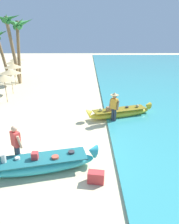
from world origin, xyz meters
TOP-DOWN VIEW (x-y plane):
  - ground_plane at (0.00, 0.00)m, footprint 80.00×80.00m
  - boat_cyan_foreground at (-0.14, -1.28)m, footprint 4.15×1.67m
  - boat_yellow_midground at (3.34, 3.70)m, footprint 3.93×1.82m
  - person_vendor_hatted at (2.91, 2.99)m, footprint 0.56×0.48m
  - person_tourist_customer at (-1.02, -0.94)m, footprint 0.52×0.52m
  - parasol_row_0 at (-4.05, 6.52)m, footprint 1.60×1.60m
  - parasol_row_1 at (-4.36, 8.71)m, footprint 1.60×1.60m
  - parasol_row_2 at (-5.02, 11.48)m, footprint 1.60×1.60m
  - parasol_row_3 at (-5.74, 13.87)m, footprint 1.60×1.60m
  - parasol_row_4 at (-6.22, 16.45)m, footprint 1.60×1.60m
  - palm_tree_tall_inland at (-5.31, 12.18)m, footprint 2.57×2.34m
  - palm_tree_far_behind at (-4.67, 12.84)m, footprint 2.98×2.77m
  - cooler_box at (1.78, -1.90)m, footprint 0.57×0.38m

SIDE VIEW (x-z plane):
  - ground_plane at x=0.00m, z-range 0.00..0.00m
  - cooler_box at x=1.78m, z-range 0.00..0.40m
  - boat_yellow_midground at x=3.34m, z-range -0.11..0.67m
  - boat_cyan_foreground at x=-0.14m, z-range -0.12..0.72m
  - person_tourist_customer at x=-1.02m, z-range 0.10..1.72m
  - person_vendor_hatted at x=2.91m, z-range 0.13..1.80m
  - parasol_row_0 at x=-4.05m, z-range 0.79..2.70m
  - parasol_row_1 at x=-4.36m, z-range 0.79..2.70m
  - parasol_row_2 at x=-5.02m, z-range 0.79..2.70m
  - parasol_row_3 at x=-5.74m, z-range 0.79..2.70m
  - parasol_row_4 at x=-6.22m, z-range 0.79..2.70m
  - palm_tree_far_behind at x=-4.67m, z-range 1.79..7.58m
  - palm_tree_tall_inland at x=-5.31m, z-range 1.74..7.82m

